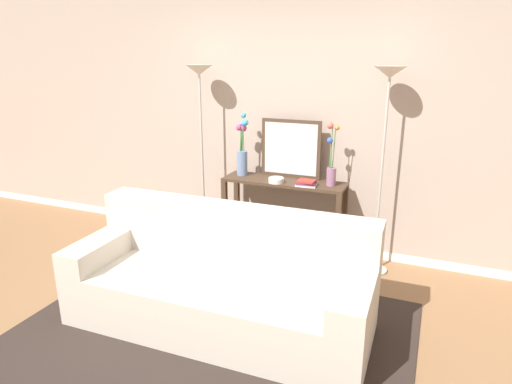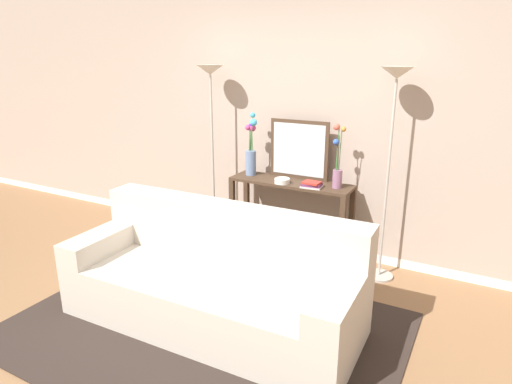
# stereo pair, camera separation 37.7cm
# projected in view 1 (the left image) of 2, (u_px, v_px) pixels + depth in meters

# --- Properties ---
(ground_plane) EXTENTS (16.00, 16.00, 0.02)m
(ground_plane) POSITION_uv_depth(u_px,v_px,m) (201.00, 341.00, 3.27)
(ground_plane) COLOR #936B47
(back_wall) EXTENTS (12.00, 0.15, 2.78)m
(back_wall) POSITION_uv_depth(u_px,v_px,m) (289.00, 118.00, 4.57)
(back_wall) COLOR white
(back_wall) RESTS_ON ground
(area_rug) EXTENTS (2.88, 2.02, 0.01)m
(area_rug) POSITION_uv_depth(u_px,v_px,m) (213.00, 332.00, 3.34)
(area_rug) COLOR #332823
(area_rug) RESTS_ON ground
(couch) EXTENTS (2.30, 0.93, 0.88)m
(couch) POSITION_uv_depth(u_px,v_px,m) (222.00, 286.00, 3.39)
(couch) COLOR beige
(couch) RESTS_ON ground
(console_table) EXTENTS (1.24, 0.35, 0.81)m
(console_table) POSITION_uv_depth(u_px,v_px,m) (284.00, 205.00, 4.49)
(console_table) COLOR #473323
(console_table) RESTS_ON ground
(floor_lamp_left) EXTENTS (0.28, 0.28, 1.91)m
(floor_lamp_left) POSITION_uv_depth(u_px,v_px,m) (200.00, 106.00, 4.54)
(floor_lamp_left) COLOR #B7B2A8
(floor_lamp_left) RESTS_ON ground
(floor_lamp_right) EXTENTS (0.28, 0.28, 1.92)m
(floor_lamp_right) POSITION_uv_depth(u_px,v_px,m) (386.00, 115.00, 3.86)
(floor_lamp_right) COLOR #B7B2A8
(floor_lamp_right) RESTS_ON ground
(wall_mirror) EXTENTS (0.62, 0.02, 0.59)m
(wall_mirror) POSITION_uv_depth(u_px,v_px,m) (291.00, 149.00, 4.45)
(wall_mirror) COLOR #473323
(wall_mirror) RESTS_ON console_table
(vase_tall_flowers) EXTENTS (0.14, 0.13, 0.64)m
(vase_tall_flowers) POSITION_uv_depth(u_px,v_px,m) (242.00, 152.00, 4.55)
(vase_tall_flowers) COLOR #6B84AD
(vase_tall_flowers) RESTS_ON console_table
(vase_short_flowers) EXTENTS (0.12, 0.10, 0.60)m
(vase_short_flowers) POSITION_uv_depth(u_px,v_px,m) (331.00, 164.00, 4.18)
(vase_short_flowers) COLOR gray
(vase_short_flowers) RESTS_ON console_table
(fruit_bowl) EXTENTS (0.15, 0.15, 0.05)m
(fruit_bowl) POSITION_uv_depth(u_px,v_px,m) (276.00, 180.00, 4.33)
(fruit_bowl) COLOR silver
(fruit_bowl) RESTS_ON console_table
(book_stack) EXTENTS (0.21, 0.17, 0.06)m
(book_stack) POSITION_uv_depth(u_px,v_px,m) (306.00, 183.00, 4.22)
(book_stack) COLOR silver
(book_stack) RESTS_ON console_table
(book_row_under_console) EXTENTS (0.29, 0.18, 0.13)m
(book_row_under_console) POSITION_uv_depth(u_px,v_px,m) (251.00, 244.00, 4.77)
(book_row_under_console) COLOR maroon
(book_row_under_console) RESTS_ON ground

